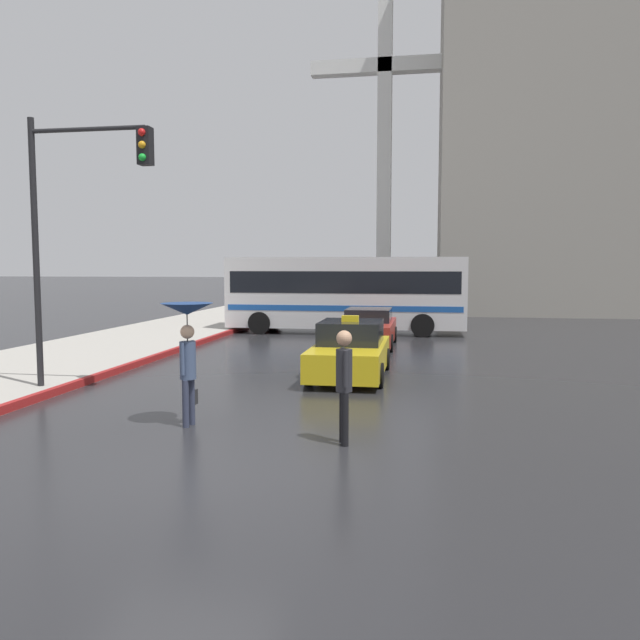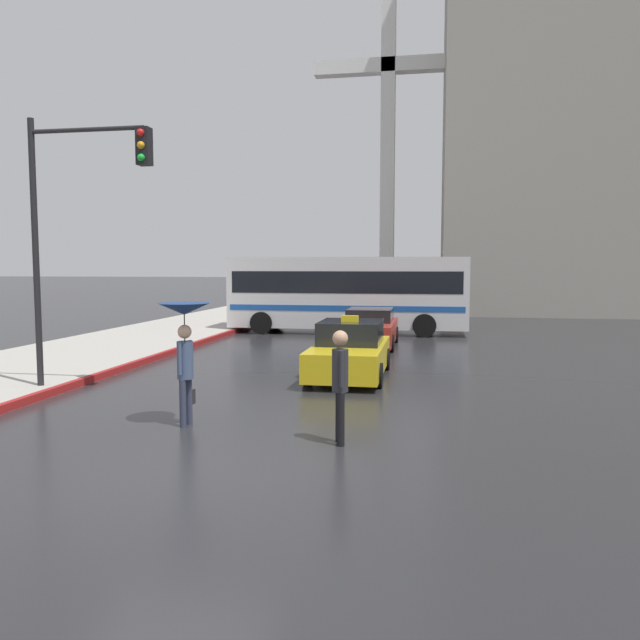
# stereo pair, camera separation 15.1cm
# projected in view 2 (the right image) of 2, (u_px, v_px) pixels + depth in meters

# --- Properties ---
(ground_plane) EXTENTS (300.00, 300.00, 0.00)m
(ground_plane) POSITION_uv_depth(u_px,v_px,m) (171.00, 481.00, 8.44)
(ground_plane) COLOR #262628
(taxi) EXTENTS (1.91, 4.27, 1.62)m
(taxi) POSITION_uv_depth(u_px,v_px,m) (350.00, 352.00, 16.32)
(taxi) COLOR gold
(taxi) RESTS_ON ground_plane
(sedan_red) EXTENTS (1.91, 4.40, 1.36)m
(sedan_red) POSITION_uv_depth(u_px,v_px,m) (370.00, 329.00, 22.54)
(sedan_red) COLOR #A52D23
(sedan_red) RESTS_ON ground_plane
(city_bus) EXTENTS (10.18, 2.72, 3.27)m
(city_bus) POSITION_uv_depth(u_px,v_px,m) (348.00, 291.00, 27.03)
(city_bus) COLOR silver
(city_bus) RESTS_ON ground_plane
(pedestrian_with_umbrella) EXTENTS (0.93, 0.93, 2.24)m
(pedestrian_with_umbrella) POSITION_uv_depth(u_px,v_px,m) (185.00, 331.00, 11.21)
(pedestrian_with_umbrella) COLOR #2D3347
(pedestrian_with_umbrella) RESTS_ON ground_plane
(pedestrian_man) EXTENTS (0.33, 0.42, 1.87)m
(pedestrian_man) POSITION_uv_depth(u_px,v_px,m) (340.00, 377.00, 10.08)
(pedestrian_man) COLOR black
(pedestrian_man) RESTS_ON ground_plane
(traffic_light) EXTENTS (2.88, 0.38, 6.15)m
(traffic_light) POSITION_uv_depth(u_px,v_px,m) (77.00, 207.00, 13.71)
(traffic_light) COLOR black
(traffic_light) RESTS_ON ground_plane
(building_tower_near) EXTENTS (14.13, 9.03, 27.47)m
(building_tower_near) POSITION_uv_depth(u_px,v_px,m) (563.00, 86.00, 37.69)
(building_tower_near) COLOR gray
(building_tower_near) RESTS_ON ground_plane
(monument_cross) EXTENTS (9.60, 0.90, 21.81)m
(monument_cross) POSITION_uv_depth(u_px,v_px,m) (388.00, 119.00, 40.25)
(monument_cross) COLOR white
(monument_cross) RESTS_ON ground_plane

